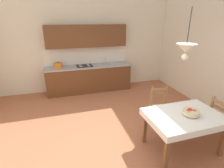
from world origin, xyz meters
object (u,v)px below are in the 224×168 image
at_px(dining_chair_kitchen_side, 160,108).
at_px(pendant_lamp, 186,49).
at_px(dining_chair_window_side, 222,120).
at_px(fruit_bowl, 191,112).
at_px(kitchen_cabinetry, 88,67).
at_px(dining_table, 184,121).

relative_size(dining_chair_kitchen_side, pendant_lamp, 1.16).
relative_size(dining_chair_window_side, fruit_bowl, 3.10).
distance_m(kitchen_cabinetry, fruit_bowl, 3.71).
relative_size(dining_chair_window_side, pendant_lamp, 1.16).
distance_m(dining_table, fruit_bowl, 0.21).
distance_m(kitchen_cabinetry, dining_chair_window_side, 4.06).
bearing_deg(fruit_bowl, kitchen_cabinetry, 110.31).
bearing_deg(pendant_lamp, dining_table, -15.97).
height_order(kitchen_cabinetry, pendant_lamp, pendant_lamp).
xyz_separation_m(dining_table, dining_chair_window_side, (0.98, 0.04, -0.18)).
bearing_deg(dining_table, dining_chair_window_side, 2.19).
distance_m(dining_chair_window_side, fruit_bowl, 0.97).
bearing_deg(pendant_lamp, fruit_bowl, -19.16).
xyz_separation_m(dining_chair_window_side, pendant_lamp, (-1.13, 0.01, 1.51)).
relative_size(dining_chair_kitchen_side, dining_chair_window_side, 1.00).
height_order(kitchen_cabinetry, dining_chair_kitchen_side, kitchen_cabinetry).
relative_size(kitchen_cabinetry, dining_table, 2.06).
bearing_deg(kitchen_cabinetry, dining_chair_kitchen_side, -64.46).
bearing_deg(dining_chair_kitchen_side, dining_chair_window_side, -40.78).
bearing_deg(dining_chair_window_side, pendant_lamp, 179.73).
distance_m(dining_table, dining_chair_window_side, 1.00).
bearing_deg(pendant_lamp, dining_chair_window_side, -0.27).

